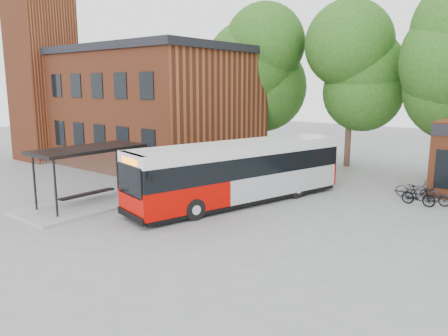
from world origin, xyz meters
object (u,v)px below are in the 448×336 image
Objects in this scene: city_bus at (240,173)px; bicycle_2 at (423,192)px; bicycle_0 at (414,189)px; bus_shelter at (90,176)px; bicycle_1 at (418,196)px.

bicycle_2 is (7.11, 6.21, -1.06)m from city_bus.
bus_shelter is at bearing 123.99° from bicycle_0.
bicycle_2 is at bearing 55.24° from city_bus.
bicycle_0 is 1.06× the size of bicycle_2.
city_bus is at bearing 128.53° from bicycle_1.
bicycle_2 is (-0.06, 1.15, -0.03)m from bicycle_1.
bicycle_2 is at bearing -129.21° from bicycle_0.
bicycle_2 is at bearing 41.58° from bus_shelter.
bus_shelter is 3.79× the size of bicycle_0.
bicycle_1 is (7.18, 5.06, -1.03)m from city_bus.
city_bus is 6.88× the size of bicycle_2.
bus_shelter is at bearing -123.71° from city_bus.
bicycle_0 reaches higher than bicycle_2.
bus_shelter is 16.17m from bicycle_1.
city_bus reaches higher than bicycle_2.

